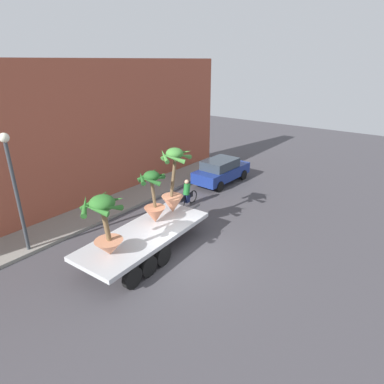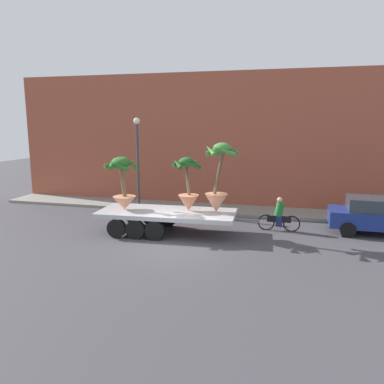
{
  "view_description": "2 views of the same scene",
  "coord_description": "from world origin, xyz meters",
  "px_view_note": "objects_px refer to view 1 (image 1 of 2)",
  "views": [
    {
      "loc": [
        -8.65,
        -7.02,
        7.38
      ],
      "look_at": [
        2.19,
        1.37,
        1.76
      ],
      "focal_mm": 30.2,
      "sensor_mm": 36.0,
      "label": 1
    },
    {
      "loc": [
        4.13,
        -13.46,
        4.72
      ],
      "look_at": [
        0.12,
        2.06,
        1.74
      ],
      "focal_mm": 34.98,
      "sensor_mm": 36.0,
      "label": 2
    }
  ],
  "objects_px": {
    "flatbed_trailer": "(141,240)",
    "potted_palm_rear": "(173,185)",
    "cyclist": "(187,194)",
    "parked_car": "(221,170)",
    "street_lamp": "(13,179)",
    "potted_palm_middle": "(154,201)",
    "potted_palm_front": "(106,226)"
  },
  "relations": [
    {
      "from": "flatbed_trailer",
      "to": "potted_palm_rear",
      "type": "relative_size",
      "value": 2.35
    },
    {
      "from": "cyclist",
      "to": "parked_car",
      "type": "relative_size",
      "value": 0.43
    },
    {
      "from": "street_lamp",
      "to": "cyclist",
      "type": "bearing_deg",
      "value": -16.79
    },
    {
      "from": "potted_palm_rear",
      "to": "potted_palm_middle",
      "type": "height_order",
      "value": "potted_palm_rear"
    },
    {
      "from": "parked_car",
      "to": "potted_palm_rear",
      "type": "bearing_deg",
      "value": -165.19
    },
    {
      "from": "potted_palm_middle",
      "to": "street_lamp",
      "type": "relative_size",
      "value": 0.48
    },
    {
      "from": "potted_palm_rear",
      "to": "potted_palm_front",
      "type": "xyz_separation_m",
      "value": [
        -4.11,
        -0.49,
        -0.13
      ]
    },
    {
      "from": "flatbed_trailer",
      "to": "potted_palm_rear",
      "type": "height_order",
      "value": "potted_palm_rear"
    },
    {
      "from": "potted_palm_rear",
      "to": "potted_palm_middle",
      "type": "bearing_deg",
      "value": -177.85
    },
    {
      "from": "cyclist",
      "to": "parked_car",
      "type": "bearing_deg",
      "value": 6.89
    },
    {
      "from": "potted_palm_front",
      "to": "cyclist",
      "type": "bearing_deg",
      "value": 14.8
    },
    {
      "from": "potted_palm_front",
      "to": "street_lamp",
      "type": "xyz_separation_m",
      "value": [
        -0.97,
        4.04,
        1.09
      ]
    },
    {
      "from": "potted_palm_rear",
      "to": "parked_car",
      "type": "xyz_separation_m",
      "value": [
        6.68,
        1.77,
        -1.44
      ]
    },
    {
      "from": "potted_palm_rear",
      "to": "potted_palm_front",
      "type": "bearing_deg",
      "value": -173.25
    },
    {
      "from": "potted_palm_rear",
      "to": "cyclist",
      "type": "bearing_deg",
      "value": 26.69
    },
    {
      "from": "parked_car",
      "to": "street_lamp",
      "type": "xyz_separation_m",
      "value": [
        -11.76,
        1.79,
        2.41
      ]
    },
    {
      "from": "potted_palm_rear",
      "to": "street_lamp",
      "type": "bearing_deg",
      "value": 145.02
    },
    {
      "from": "potted_palm_rear",
      "to": "potted_palm_middle",
      "type": "xyz_separation_m",
      "value": [
        -1.31,
        -0.05,
        -0.27
      ]
    },
    {
      "from": "potted_palm_front",
      "to": "flatbed_trailer",
      "type": "bearing_deg",
      "value": 4.68
    },
    {
      "from": "potted_palm_rear",
      "to": "parked_car",
      "type": "distance_m",
      "value": 7.06
    },
    {
      "from": "potted_palm_middle",
      "to": "potted_palm_front",
      "type": "distance_m",
      "value": 2.84
    },
    {
      "from": "cyclist",
      "to": "parked_car",
      "type": "height_order",
      "value": "parked_car"
    },
    {
      "from": "potted_palm_rear",
      "to": "potted_palm_front",
      "type": "relative_size",
      "value": 1.27
    },
    {
      "from": "potted_palm_rear",
      "to": "potted_palm_front",
      "type": "distance_m",
      "value": 4.14
    },
    {
      "from": "potted_palm_rear",
      "to": "parked_car",
      "type": "bearing_deg",
      "value": 14.81
    },
    {
      "from": "potted_palm_front",
      "to": "parked_car",
      "type": "distance_m",
      "value": 11.09
    },
    {
      "from": "potted_palm_front",
      "to": "potted_palm_middle",
      "type": "bearing_deg",
      "value": 8.88
    },
    {
      "from": "potted_palm_front",
      "to": "parked_car",
      "type": "relative_size",
      "value": 0.54
    },
    {
      "from": "parked_car",
      "to": "cyclist",
      "type": "bearing_deg",
      "value": -173.11
    },
    {
      "from": "potted_palm_rear",
      "to": "parked_car",
      "type": "relative_size",
      "value": 0.69
    },
    {
      "from": "potted_palm_front",
      "to": "parked_car",
      "type": "height_order",
      "value": "potted_palm_front"
    },
    {
      "from": "street_lamp",
      "to": "potted_palm_rear",
      "type": "bearing_deg",
      "value": -34.98
    }
  ]
}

